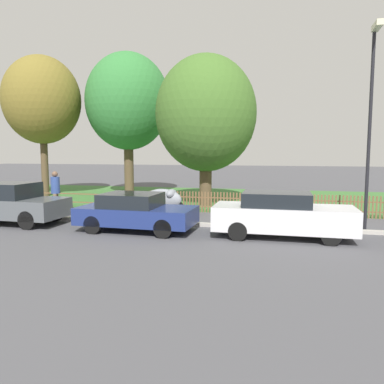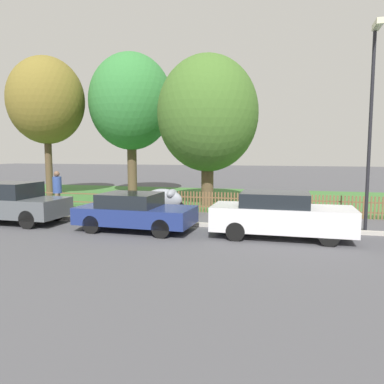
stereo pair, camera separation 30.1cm
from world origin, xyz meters
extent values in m
plane|color=#4C4C51|center=(0.00, 0.00, 0.00)|extent=(120.00, 120.00, 0.00)
cube|color=#B2ADA3|center=(0.00, 0.10, 0.06)|extent=(41.93, 0.20, 0.12)
cube|color=#3D7033|center=(0.00, 8.40, 0.01)|extent=(41.93, 10.58, 0.01)
cube|color=brown|center=(0.00, 3.14, 0.25)|extent=(41.93, 0.03, 0.05)
cube|color=brown|center=(0.00, 3.14, 0.65)|extent=(41.93, 0.03, 0.05)
cube|color=brown|center=(-5.42, 3.11, 0.45)|extent=(0.06, 0.03, 0.90)
cube|color=brown|center=(-5.28, 3.11, 0.45)|extent=(0.06, 0.03, 0.90)
cube|color=brown|center=(-5.15, 3.11, 0.45)|extent=(0.06, 0.03, 0.90)
cube|color=brown|center=(-5.01, 3.11, 0.45)|extent=(0.06, 0.03, 0.90)
cube|color=brown|center=(-4.87, 3.11, 0.45)|extent=(0.06, 0.03, 0.90)
cube|color=brown|center=(-4.73, 3.11, 0.45)|extent=(0.06, 0.03, 0.90)
cube|color=brown|center=(-4.60, 3.11, 0.45)|extent=(0.06, 0.03, 0.90)
cube|color=brown|center=(-4.46, 3.11, 0.45)|extent=(0.06, 0.03, 0.90)
cube|color=brown|center=(-4.32, 3.11, 0.45)|extent=(0.06, 0.03, 0.90)
cube|color=brown|center=(-4.19, 3.11, 0.45)|extent=(0.06, 0.03, 0.90)
cube|color=brown|center=(-4.05, 3.11, 0.45)|extent=(0.06, 0.03, 0.90)
cube|color=brown|center=(-3.91, 3.11, 0.45)|extent=(0.06, 0.03, 0.90)
cube|color=brown|center=(-3.77, 3.11, 0.45)|extent=(0.06, 0.03, 0.90)
cube|color=brown|center=(-3.64, 3.11, 0.45)|extent=(0.06, 0.03, 0.90)
cube|color=brown|center=(-3.50, 3.11, 0.45)|extent=(0.06, 0.03, 0.90)
cube|color=brown|center=(-3.36, 3.11, 0.45)|extent=(0.06, 0.03, 0.90)
cube|color=brown|center=(-3.22, 3.11, 0.45)|extent=(0.06, 0.03, 0.90)
cube|color=brown|center=(-3.09, 3.11, 0.45)|extent=(0.06, 0.03, 0.90)
cube|color=brown|center=(-2.95, 3.11, 0.45)|extent=(0.06, 0.03, 0.90)
cube|color=brown|center=(-2.81, 3.11, 0.45)|extent=(0.06, 0.03, 0.90)
cube|color=brown|center=(-2.68, 3.11, 0.45)|extent=(0.06, 0.03, 0.90)
cube|color=brown|center=(-2.54, 3.11, 0.45)|extent=(0.06, 0.03, 0.90)
cube|color=brown|center=(-2.40, 3.11, 0.45)|extent=(0.06, 0.03, 0.90)
cube|color=brown|center=(-2.26, 3.11, 0.45)|extent=(0.06, 0.03, 0.90)
cube|color=brown|center=(-2.13, 3.11, 0.45)|extent=(0.06, 0.03, 0.90)
cube|color=brown|center=(-1.99, 3.11, 0.45)|extent=(0.06, 0.03, 0.90)
cube|color=brown|center=(-1.85, 3.11, 0.45)|extent=(0.06, 0.03, 0.90)
cube|color=brown|center=(-1.72, 3.11, 0.45)|extent=(0.06, 0.03, 0.90)
cube|color=brown|center=(-1.58, 3.11, 0.45)|extent=(0.06, 0.03, 0.90)
cube|color=brown|center=(-1.44, 3.11, 0.45)|extent=(0.06, 0.03, 0.90)
cube|color=brown|center=(-1.30, 3.11, 0.45)|extent=(0.06, 0.03, 0.90)
cube|color=brown|center=(-1.17, 3.11, 0.45)|extent=(0.06, 0.03, 0.90)
cube|color=brown|center=(-1.03, 3.11, 0.45)|extent=(0.06, 0.03, 0.90)
cube|color=brown|center=(-0.89, 3.11, 0.45)|extent=(0.06, 0.03, 0.90)
cube|color=brown|center=(-0.75, 3.11, 0.45)|extent=(0.06, 0.03, 0.90)
cube|color=brown|center=(-0.62, 3.11, 0.45)|extent=(0.06, 0.03, 0.90)
cube|color=brown|center=(-0.48, 3.11, 0.45)|extent=(0.06, 0.03, 0.90)
cube|color=brown|center=(-0.34, 3.11, 0.45)|extent=(0.06, 0.03, 0.90)
cube|color=brown|center=(-0.21, 3.11, 0.45)|extent=(0.06, 0.03, 0.90)
cube|color=brown|center=(-0.07, 3.11, 0.45)|extent=(0.06, 0.03, 0.90)
cube|color=brown|center=(0.07, 3.11, 0.45)|extent=(0.06, 0.03, 0.90)
cube|color=brown|center=(0.21, 3.11, 0.45)|extent=(0.06, 0.03, 0.90)
cube|color=brown|center=(0.34, 3.11, 0.45)|extent=(0.06, 0.03, 0.90)
cube|color=brown|center=(0.48, 3.11, 0.45)|extent=(0.06, 0.03, 0.90)
cube|color=brown|center=(0.62, 3.11, 0.45)|extent=(0.06, 0.03, 0.90)
cube|color=brown|center=(0.75, 3.11, 0.45)|extent=(0.06, 0.03, 0.90)
cube|color=brown|center=(0.89, 3.11, 0.45)|extent=(0.06, 0.03, 0.90)
cube|color=brown|center=(1.03, 3.11, 0.45)|extent=(0.06, 0.03, 0.90)
cube|color=brown|center=(1.17, 3.11, 0.45)|extent=(0.06, 0.03, 0.90)
cube|color=brown|center=(1.30, 3.11, 0.45)|extent=(0.06, 0.03, 0.90)
cube|color=brown|center=(1.44, 3.11, 0.45)|extent=(0.06, 0.03, 0.90)
cube|color=brown|center=(1.58, 3.11, 0.45)|extent=(0.06, 0.03, 0.90)
cube|color=brown|center=(1.72, 3.11, 0.45)|extent=(0.06, 0.03, 0.90)
cube|color=brown|center=(1.85, 3.11, 0.45)|extent=(0.06, 0.03, 0.90)
cube|color=brown|center=(1.99, 3.11, 0.45)|extent=(0.06, 0.03, 0.90)
cube|color=brown|center=(2.13, 3.11, 0.45)|extent=(0.06, 0.03, 0.90)
cube|color=brown|center=(2.26, 3.11, 0.45)|extent=(0.06, 0.03, 0.90)
cube|color=brown|center=(2.40, 3.11, 0.45)|extent=(0.06, 0.03, 0.90)
cube|color=brown|center=(2.54, 3.11, 0.45)|extent=(0.06, 0.03, 0.90)
cube|color=brown|center=(2.68, 3.11, 0.45)|extent=(0.06, 0.03, 0.90)
cube|color=brown|center=(2.81, 3.11, 0.45)|extent=(0.06, 0.03, 0.90)
cube|color=brown|center=(2.95, 3.11, 0.45)|extent=(0.06, 0.03, 0.90)
cube|color=brown|center=(3.09, 3.11, 0.45)|extent=(0.06, 0.03, 0.90)
cube|color=brown|center=(3.22, 3.11, 0.45)|extent=(0.06, 0.03, 0.90)
cube|color=brown|center=(3.36, 3.11, 0.45)|extent=(0.06, 0.03, 0.90)
cube|color=brown|center=(3.50, 3.11, 0.45)|extent=(0.06, 0.03, 0.90)
cube|color=brown|center=(3.64, 3.11, 0.45)|extent=(0.06, 0.03, 0.90)
cube|color=brown|center=(3.77, 3.11, 0.45)|extent=(0.06, 0.03, 0.90)
cube|color=brown|center=(3.91, 3.11, 0.45)|extent=(0.06, 0.03, 0.90)
cube|color=brown|center=(4.05, 3.11, 0.45)|extent=(0.06, 0.03, 0.90)
cube|color=brown|center=(4.19, 3.11, 0.45)|extent=(0.06, 0.03, 0.90)
cube|color=#51565B|center=(-9.24, -1.04, 0.61)|extent=(3.75, 1.78, 0.67)
cube|color=black|center=(-9.43, -1.04, 1.23)|extent=(1.81, 1.59, 0.56)
cylinder|color=black|center=(-8.07, -0.25, 0.32)|extent=(0.64, 0.15, 0.64)
cylinder|color=black|center=(-8.09, -1.86, 0.32)|extent=(0.64, 0.15, 0.64)
cylinder|color=black|center=(-10.39, -0.23, 0.32)|extent=(0.64, 0.15, 0.64)
cube|color=navy|center=(-4.40, -1.17, 0.53)|extent=(3.89, 1.87, 0.56)
cube|color=black|center=(-4.59, -1.16, 1.03)|extent=(1.89, 1.64, 0.45)
cylinder|color=black|center=(-3.19, -0.39, 0.29)|extent=(0.59, 0.16, 0.59)
cylinder|color=black|center=(-3.23, -2.01, 0.29)|extent=(0.59, 0.16, 0.59)
cylinder|color=black|center=(-5.57, -0.32, 0.29)|extent=(0.59, 0.16, 0.59)
cylinder|color=black|center=(-5.61, -1.95, 0.29)|extent=(0.59, 0.16, 0.59)
cube|color=silver|center=(0.32, -1.05, 0.61)|extent=(4.22, 1.66, 0.73)
cube|color=black|center=(0.11, -1.05, 1.19)|extent=(2.03, 1.48, 0.43)
cylinder|color=black|center=(1.62, -0.30, 0.28)|extent=(0.57, 0.14, 0.57)
cylinder|color=black|center=(1.63, -1.79, 0.28)|extent=(0.57, 0.14, 0.57)
cylinder|color=black|center=(-0.99, -0.31, 0.28)|extent=(0.57, 0.14, 0.57)
cylinder|color=black|center=(-0.98, -1.80, 0.28)|extent=(0.57, 0.14, 0.57)
cylinder|color=black|center=(-3.87, 1.86, 0.31)|extent=(0.63, 0.15, 0.63)
cylinder|color=black|center=(-5.11, 1.96, 0.31)|extent=(0.63, 0.15, 0.63)
ellipsoid|color=gray|center=(-4.49, 1.91, 0.68)|extent=(1.68, 0.72, 0.86)
ellipsoid|color=gray|center=(-4.10, 1.88, 0.91)|extent=(0.44, 0.76, 0.40)
cylinder|color=brown|center=(-13.42, 6.92, 2.12)|extent=(0.41, 0.41, 4.23)
ellipsoid|color=olive|center=(-13.42, 6.92, 5.63)|extent=(4.41, 4.41, 5.08)
cylinder|color=brown|center=(-8.71, 8.43, 2.01)|extent=(0.56, 0.56, 4.02)
ellipsoid|color=#337A38|center=(-8.71, 8.43, 5.59)|extent=(4.96, 4.96, 5.70)
cylinder|color=brown|center=(-3.37, 5.30, 1.46)|extent=(0.60, 0.60, 2.92)
ellipsoid|color=#426B28|center=(-3.37, 5.30, 4.46)|extent=(4.85, 4.85, 5.58)
cylinder|color=#7F6B51|center=(-8.99, 1.16, 0.44)|extent=(0.16, 0.16, 0.88)
cylinder|color=#7F6B51|center=(-9.08, 1.40, 0.44)|extent=(0.16, 0.16, 0.88)
cylinder|color=#334C93|center=(-9.03, 1.28, 1.22)|extent=(0.46, 0.46, 0.69)
sphere|color=brown|center=(-9.03, 1.28, 1.69)|extent=(0.24, 0.24, 0.24)
cylinder|color=black|center=(3.00, 0.67, 3.20)|extent=(0.11, 0.11, 6.39)
cube|color=beige|center=(3.00, 0.32, 6.49)|extent=(0.20, 0.76, 0.18)
camera|label=1|loc=(0.20, -12.67, 2.62)|focal=35.00mm
camera|label=2|loc=(0.49, -12.60, 2.62)|focal=35.00mm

